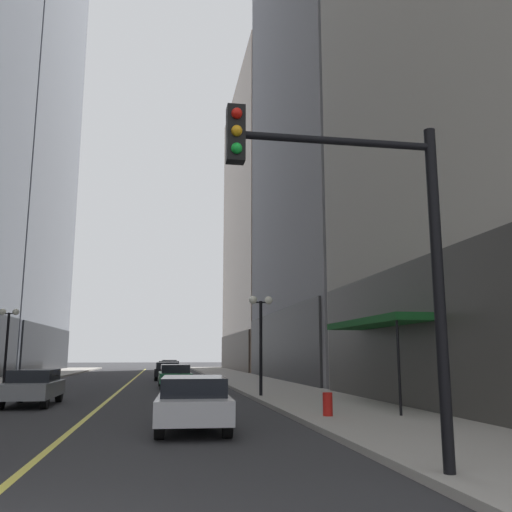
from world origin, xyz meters
name	(u,v)px	position (x,y,z in m)	size (l,w,h in m)	color
ground_plane	(130,382)	(0.00, 35.00, 0.00)	(200.00, 200.00, 0.00)	#2D2D30
sidewalk_left	(6,382)	(-8.25, 35.00, 0.07)	(4.50, 78.00, 0.15)	#9E9991
sidewalk_right	(246,380)	(8.25, 35.00, 0.07)	(4.50, 78.00, 0.15)	#9E9991
lane_centre_stripe	(130,382)	(0.00, 35.00, 0.00)	(0.16, 70.00, 0.01)	#E5D64C
building_left_far	(3,78)	(-17.77, 60.00, 34.73)	(14.73, 26.00, 69.62)	slate
building_right_far	(288,225)	(17.22, 60.00, 17.91)	(13.64, 26.00, 35.95)	gray
storefront_awning_right	(377,323)	(9.70, 13.45, 2.99)	(1.60, 6.86, 3.12)	#144C1E
car_silver	(193,400)	(3.00, 9.36, 0.72)	(1.95, 4.77, 1.32)	#B7B7BC
car_grey	(33,386)	(-2.58, 17.00, 0.72)	(1.75, 4.11, 1.32)	slate
car_green	(175,375)	(2.91, 27.39, 0.72)	(1.88, 4.59, 1.32)	#196038
car_black	(167,370)	(2.56, 37.13, 0.72)	(1.85, 4.11, 1.32)	black
car_navy	(169,368)	(2.75, 44.50, 0.72)	(1.97, 4.07, 1.32)	#141E4C
car_yellow	(169,366)	(2.87, 55.48, 0.72)	(1.92, 4.86, 1.32)	yellow
traffic_light_near_right	(373,232)	(5.35, 2.74, 3.74)	(3.43, 0.35, 5.65)	black
street_lamp_left_far	(8,330)	(-6.40, 27.52, 3.26)	(1.06, 0.36, 4.43)	black
street_lamp_right_mid	(261,323)	(6.40, 18.59, 3.26)	(1.06, 0.36, 4.43)	black
fire_hydrant_right	(328,407)	(6.90, 10.45, 0.40)	(0.28, 0.28, 0.80)	red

